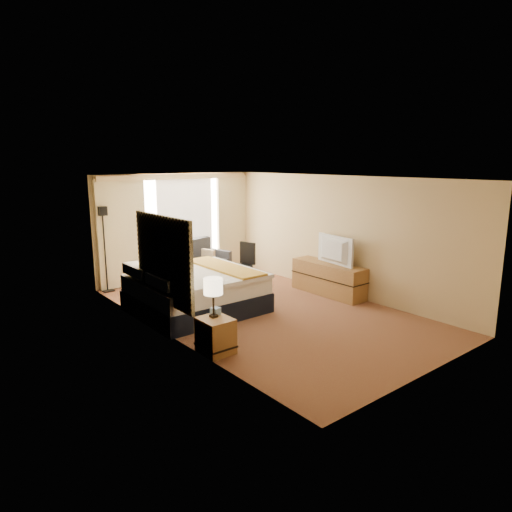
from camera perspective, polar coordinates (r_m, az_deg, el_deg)
floor at (r=9.08m, az=1.11°, el=-6.84°), size 4.20×7.00×0.02m
ceiling at (r=8.61m, az=1.18°, el=9.79°), size 4.20×7.00×0.02m
wall_back at (r=11.62m, az=-10.04°, el=3.72°), size 4.20×0.02×2.60m
wall_front at (r=6.54m, az=21.30°, el=-3.26°), size 4.20×0.02×2.60m
wall_left at (r=7.60m, az=-11.08°, el=-0.61°), size 0.02×7.00×2.60m
wall_right at (r=10.21m, az=10.22°, el=2.60°), size 0.02×7.00×2.60m
headboard at (r=7.80m, az=-11.50°, el=-0.47°), size 0.06×1.85×1.50m
nightstand_left at (r=7.14m, az=-5.07°, el=-9.86°), size 0.45×0.52×0.55m
nightstand_right at (r=9.22m, az=-13.81°, el=-5.11°), size 0.45×0.52×0.55m
media_dresser at (r=10.21m, az=9.03°, el=-2.82°), size 0.50×1.80×0.70m
window at (r=11.71m, az=-8.90°, el=3.92°), size 2.30×0.02×2.30m
curtains at (r=11.50m, az=-9.80°, el=4.19°), size 4.12×0.19×2.56m
bed at (r=9.03m, az=-7.56°, el=-4.36°), size 2.27×2.08×1.10m
loveseat at (r=11.41m, az=-7.24°, el=-1.35°), size 1.71×1.21×0.97m
floor_lamp at (r=10.65m, az=-18.51°, el=2.88°), size 0.24×0.24×1.93m
desk_chair at (r=10.57m, az=-1.45°, el=-1.49°), size 0.52×0.51×1.06m
lamp_left at (r=6.96m, az=-5.38°, el=-3.90°), size 0.29×0.29×0.62m
lamp_right at (r=9.02m, az=-13.58°, el=-0.85°), size 0.26×0.26×0.55m
tissue_box at (r=7.19m, az=-5.08°, el=-6.88°), size 0.16×0.16×0.12m
telephone at (r=9.32m, az=-13.54°, el=-2.92°), size 0.21×0.17×0.07m
television at (r=9.95m, az=9.41°, el=0.70°), size 0.28×1.09×0.62m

